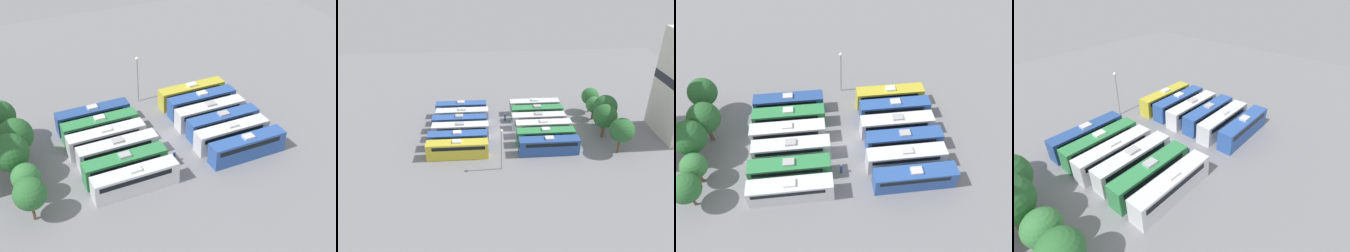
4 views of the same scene
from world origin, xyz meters
The scene contains 20 objects.
ground_plane centered at (0.00, 0.00, 0.00)m, with size 119.17×119.17×0.00m, color gray.
bus_0 centered at (-8.58, -8.65, 1.81)m, with size 2.47×11.62×3.65m.
bus_1 centered at (-5.01, -8.25, 1.81)m, with size 2.47×11.62×3.65m.
bus_2 centered at (-1.74, -8.70, 1.81)m, with size 2.47×11.62×3.65m.
bus_3 centered at (1.63, -8.37, 1.81)m, with size 2.47×11.62×3.65m.
bus_4 centered at (5.15, -8.78, 1.81)m, with size 2.47×11.62×3.65m.
bus_5 centered at (8.48, -8.65, 1.81)m, with size 2.47×11.62×3.65m.
bus_6 centered at (-8.61, 8.53, 1.81)m, with size 2.47×11.62×3.65m.
bus_7 centered at (-5.19, 8.64, 1.81)m, with size 2.47×11.62×3.65m.
bus_8 centered at (-1.62, 8.37, 1.81)m, with size 2.47×11.62×3.65m.
bus_9 centered at (1.78, 8.88, 1.81)m, with size 2.47×11.62×3.65m.
bus_10 centered at (5.15, 8.72, 1.81)m, with size 2.47×11.62×3.65m.
bus_11 centered at (8.54, 8.78, 1.81)m, with size 2.47×11.62×3.65m.
worker_person centered at (-5.26, 1.26, 0.86)m, with size 0.36×0.36×1.84m.
light_pole centered at (12.87, -0.65, 5.57)m, with size 0.60×0.60×8.27m.
tree_0 centered at (-8.31, 21.63, 4.05)m, with size 4.05×4.05×6.09m.
tree_1 centered at (-4.55, 21.43, 3.66)m, with size 3.68×3.68×5.53m.
tree_2 centered at (-0.49, 22.44, 5.11)m, with size 5.02×5.02×7.64m.
tree_3 centered at (3.35, 21.09, 4.92)m, with size 4.88×4.88×7.39m.
tree_4 centered at (9.28, 22.26, 4.97)m, with size 4.66×4.66×7.32m.
Camera 2 is at (60.50, -3.42, 35.95)m, focal length 35.00 mm.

